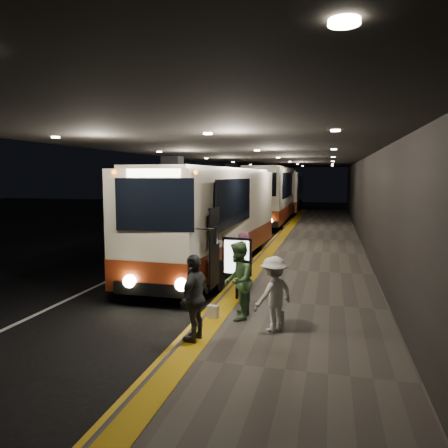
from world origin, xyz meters
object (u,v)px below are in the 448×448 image
Objects in this scene: info_sign at (237,258)px; stanchion_post at (239,277)px; passenger_boarding at (245,264)px; coach_main at (214,221)px; bag_plain at (213,312)px; passenger_waiting_green at (238,280)px; passenger_waiting_grey at (195,298)px; coach_third at (286,193)px; passenger_waiting_white at (274,294)px; bag_polka at (278,317)px; coach_second at (271,197)px.

stanchion_post is at bearing 94.40° from info_sign.
passenger_boarding reaches higher than info_sign.
bag_plain is (1.78, -6.63, -1.48)m from coach_main.
passenger_waiting_green reaches higher than passenger_waiting_grey.
coach_main is 0.99× the size of coach_third.
bag_plain is at bearing -69.74° from passenger_waiting_white.
stanchion_post is at bearing -89.25° from coach_third.
passenger_boarding is 0.97× the size of passenger_waiting_green.
passenger_boarding is (2.12, -4.38, -0.74)m from coach_main.
passenger_waiting_white is 0.82m from bag_polka.
bag_polka is (0.05, 0.47, -0.67)m from passenger_waiting_white.
info_sign is 1.52× the size of stanchion_post.
info_sign is at bearing -87.35° from stanchion_post.
info_sign is (0.20, 1.75, 0.99)m from bag_plain.
bag_plain is at bearing -178.86° from bag_polka.
passenger_waiting_green reaches higher than stanchion_post.
bag_polka is (3.29, -23.01, -1.65)m from coach_second.
passenger_boarding is 2.63m from bag_polka.
passenger_waiting_grey is at bearing -89.89° from coach_third.
bag_polka is 0.27× the size of stanchion_post.
passenger_waiting_grey is at bearing -20.15° from passenger_waiting_white.
passenger_waiting_grey is 3.18m from info_sign.
passenger_waiting_green is (2.31, -22.91, -0.87)m from coach_second.
stanchion_post is (-1.36, 2.02, 0.41)m from bag_polka.
coach_second is (0.04, 16.41, 0.16)m from coach_main.
coach_main is at bearing -92.84° from coach_third.
coach_second is 23.16m from bag_plain.
bag_polka is 0.95× the size of bag_plain.
coach_third is 7.41× the size of passenger_waiting_white.
coach_third is 35.02m from passenger_waiting_grey.
coach_second is 7.56× the size of info_sign.
info_sign is at bearing -112.77° from passenger_waiting_white.
coach_third is at bearing 89.33° from coach_second.
passenger_boarding is 1.61× the size of stanchion_post.
coach_main reaches higher than info_sign.
info_sign is (-0.37, 1.62, 0.22)m from passenger_waiting_green.
coach_main is 39.66× the size of bag_polka.
bag_polka is at bearing -50.22° from info_sign.
stanchion_post is at bearing -64.14° from coach_main.
passenger_waiting_green reaches higher than bag_plain.
passenger_waiting_grey is 1.61× the size of stanchion_post.
bag_polka is 2.47m from stanchion_post.
passenger_boarding is at bearing -176.26° from passenger_waiting_green.
passenger_boarding is (2.08, -20.79, -0.90)m from coach_second.
coach_second is 23.30m from bag_polka.
passenger_waiting_green is 1.08× the size of info_sign.
passenger_waiting_green is 1.13× the size of passenger_waiting_white.
coach_second is 21.11m from stanchion_post.
passenger_waiting_white is at bearing 133.81° from passenger_waiting_grey.
coach_second is 23.04m from passenger_waiting_green.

